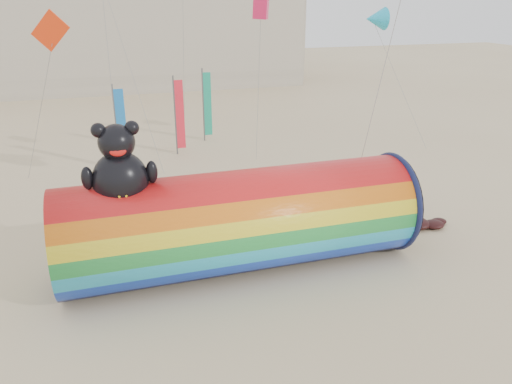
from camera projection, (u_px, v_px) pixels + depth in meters
name	position (u px, v px, depth m)	size (l,w,h in m)	color
ground	(255.00, 262.00, 19.89)	(160.00, 160.00, 0.00)	#CCB58C
windsock_assembly	(240.00, 218.00, 18.89)	(13.41, 4.09, 6.18)	red
kite_handler	(402.00, 191.00, 24.59)	(0.67, 0.44, 1.83)	slate
fabric_bundle	(421.00, 224.00, 22.86)	(2.62, 1.35, 0.41)	#3A0D0A
festival_banners	(171.00, 115.00, 32.60)	(6.92, 5.09, 5.20)	#59595E
beachgoers	(408.00, 284.00, 16.82)	(78.54, 38.83, 1.84)	#33333F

